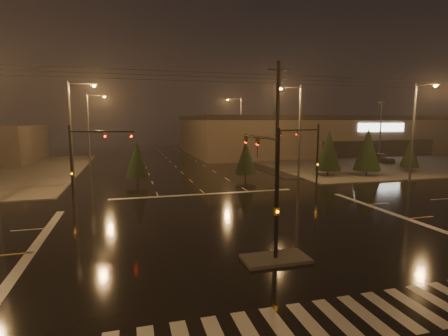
% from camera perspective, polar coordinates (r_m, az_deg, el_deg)
% --- Properties ---
extents(ground, '(140.00, 140.00, 0.00)m').
position_cam_1_polar(ground, '(20.10, 3.72, -10.58)').
color(ground, black).
rests_on(ground, ground).
extents(sidewalk_ne, '(36.00, 36.00, 0.12)m').
position_cam_1_polar(sidewalk_ne, '(60.52, 21.53, 1.26)').
color(sidewalk_ne, '#484540').
rests_on(sidewalk_ne, ground).
extents(median_island, '(3.00, 1.60, 0.15)m').
position_cam_1_polar(median_island, '(16.58, 8.40, -14.44)').
color(median_island, '#484540').
rests_on(median_island, ground).
extents(crosswalk, '(15.00, 2.60, 0.01)m').
position_cam_1_polar(crosswalk, '(12.68, 18.30, -22.50)').
color(crosswalk, beige).
rests_on(crosswalk, ground).
extents(stop_bar_far, '(16.00, 0.50, 0.01)m').
position_cam_1_polar(stop_bar_far, '(30.35, -3.12, -4.27)').
color(stop_bar_far, beige).
rests_on(stop_bar_far, ground).
extents(parking_lot, '(50.00, 24.00, 0.08)m').
position_cam_1_polar(parking_lot, '(62.15, 26.33, 1.13)').
color(parking_lot, black).
rests_on(parking_lot, ground).
extents(retail_building, '(60.20, 28.30, 7.20)m').
position_cam_1_polar(retail_building, '(76.21, 17.47, 5.51)').
color(retail_building, brown).
rests_on(retail_building, ground).
extents(signal_mast_median, '(0.25, 4.59, 6.00)m').
position_cam_1_polar(signal_mast_median, '(16.42, 7.35, -1.29)').
color(signal_mast_median, black).
rests_on(signal_mast_median, ground).
extents(signal_mast_ne, '(4.84, 1.86, 6.00)m').
position_cam_1_polar(signal_mast_ne, '(32.38, 13.84, 3.04)').
color(signal_mast_ne, black).
rests_on(signal_mast_ne, ground).
extents(signal_mast_nw, '(4.84, 1.86, 6.00)m').
position_cam_1_polar(signal_mast_nw, '(28.44, -21.84, 2.10)').
color(signal_mast_nw, black).
rests_on(signal_mast_nw, ground).
extents(streetlight_1, '(2.77, 0.32, 10.00)m').
position_cam_1_polar(streetlight_1, '(36.35, -23.31, 6.30)').
color(streetlight_1, '#38383A').
rests_on(streetlight_1, ground).
extents(streetlight_2, '(2.77, 0.32, 10.00)m').
position_cam_1_polar(streetlight_2, '(52.24, -20.95, 6.66)').
color(streetlight_2, '#38383A').
rests_on(streetlight_2, ground).
extents(streetlight_3, '(2.77, 0.32, 10.00)m').
position_cam_1_polar(streetlight_3, '(38.25, 11.85, 6.81)').
color(streetlight_3, '#38383A').
rests_on(streetlight_3, ground).
extents(streetlight_4, '(2.77, 0.32, 10.00)m').
position_cam_1_polar(streetlight_4, '(56.78, 2.52, 7.21)').
color(streetlight_4, '#38383A').
rests_on(streetlight_4, ground).
extents(streetlight_6, '(0.32, 2.77, 10.00)m').
position_cam_1_polar(streetlight_6, '(40.67, 28.84, 6.06)').
color(streetlight_6, '#38383A').
rests_on(streetlight_6, ground).
extents(utility_pole_1, '(2.20, 0.32, 12.00)m').
position_cam_1_polar(utility_pole_1, '(35.06, 8.71, 7.35)').
color(utility_pole_1, black).
rests_on(utility_pole_1, ground).
extents(conifer_0, '(2.91, 2.91, 5.24)m').
position_cam_1_polar(conifer_0, '(41.47, 16.72, 2.78)').
color(conifer_0, black).
rests_on(conifer_0, ground).
extents(conifer_1, '(3.04, 3.04, 5.44)m').
position_cam_1_polar(conifer_1, '(42.85, 22.41, 2.81)').
color(conifer_1, black).
rests_on(conifer_1, ground).
extents(conifer_2, '(2.22, 2.22, 4.18)m').
position_cam_1_polar(conifer_2, '(48.29, 28.11, 2.21)').
color(conifer_2, black).
rests_on(conifer_2, ground).
extents(conifer_3, '(2.32, 2.32, 4.32)m').
position_cam_1_polar(conifer_3, '(35.54, -14.02, 1.36)').
color(conifer_3, black).
rests_on(conifer_3, ground).
extents(conifer_4, '(2.29, 2.29, 4.28)m').
position_cam_1_polar(conifer_4, '(37.08, 3.57, 1.80)').
color(conifer_4, black).
rests_on(conifer_4, ground).
extents(car_parked, '(2.32, 4.85, 1.60)m').
position_cam_1_polar(car_parked, '(57.52, 24.14, 1.55)').
color(car_parked, black).
rests_on(car_parked, ground).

